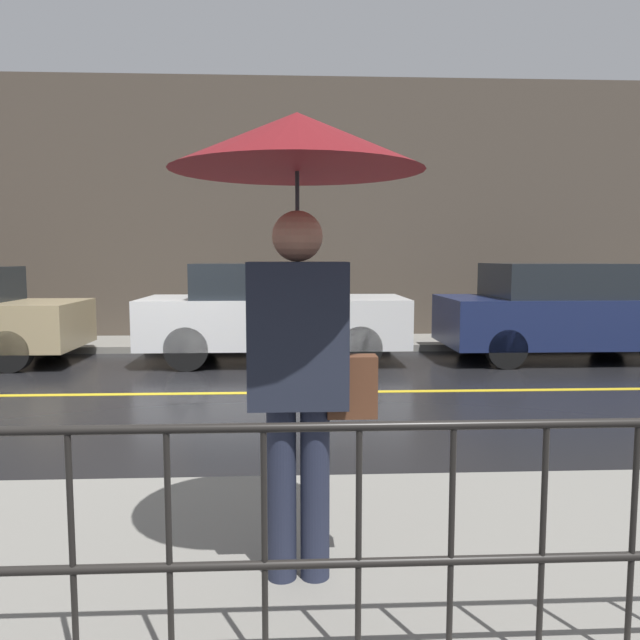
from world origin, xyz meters
TOP-DOWN VIEW (x-y plane):
  - ground_plane at (0.00, 0.00)m, footprint 80.00×80.00m
  - sidewalk_far at (0.00, 4.13)m, footprint 28.00×1.63m
  - lane_marking at (0.00, 0.00)m, footprint 25.20×0.12m
  - building_storefront at (0.00, 5.09)m, footprint 28.00×0.30m
  - pedestrian at (1.73, -4.76)m, footprint 1.19×1.19m
  - car_white at (1.41, 2.36)m, footprint 4.20×1.73m
  - car_navy at (6.17, 2.36)m, footprint 3.95×1.85m

SIDE VIEW (x-z plane):
  - ground_plane at x=0.00m, z-range 0.00..0.00m
  - lane_marking at x=0.00m, z-range 0.00..0.01m
  - sidewalk_far at x=0.00m, z-range 0.00..0.12m
  - car_navy at x=6.17m, z-range 0.00..1.59m
  - car_white at x=1.41m, z-range 0.01..1.61m
  - pedestrian at x=1.73m, z-range 0.81..3.05m
  - building_storefront at x=0.00m, z-range 0.00..5.24m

